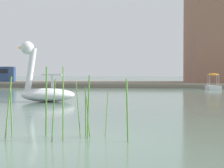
{
  "coord_description": "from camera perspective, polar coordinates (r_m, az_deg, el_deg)",
  "views": [
    {
      "loc": [
        2.29,
        -7.25,
        1.32
      ],
      "look_at": [
        -1.62,
        20.27,
        0.63
      ],
      "focal_mm": 61.15,
      "sensor_mm": 36.0,
      "label": 1
    }
  ],
  "objects": [
    {
      "name": "reed_clump_foreground",
      "position": [
        7.89,
        -7.25,
        -3.64
      ],
      "size": [
        2.9,
        1.14,
        1.49
      ],
      "color": "#568E38",
      "rests_on": "ground_plane"
    },
    {
      "name": "swan_boat",
      "position": [
        18.72,
        -10.05,
        -0.5
      ],
      "size": [
        2.84,
        1.79,
        2.92
      ],
      "color": "white",
      "rests_on": "ground_plane"
    },
    {
      "name": "pedal_boat_orange",
      "position": [
        34.23,
        14.9,
        -0.1
      ],
      "size": [
        1.25,
        1.85,
        1.42
      ],
      "color": "white",
      "rests_on": "ground_plane"
    },
    {
      "name": "ground_plane",
      "position": [
        7.72,
        -9.41,
        -8.43
      ],
      "size": [
        546.72,
        546.72,
        0.0
      ],
      "primitive_type": "plane",
      "color": "#567060"
    },
    {
      "name": "shore_bank_far",
      "position": [
        45.92,
        5.22,
        0.03
      ],
      "size": [
        153.86,
        18.76,
        0.41
      ],
      "primitive_type": "cube",
      "color": "slate",
      "rests_on": "ground_plane"
    }
  ]
}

